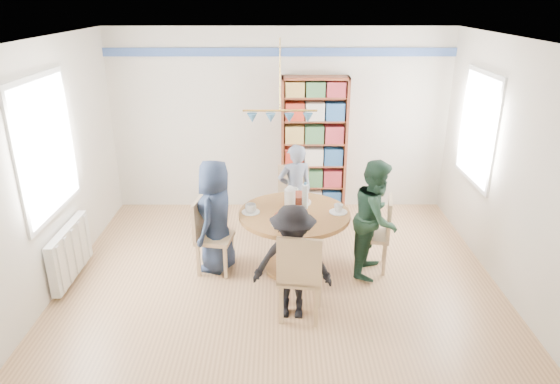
{
  "coord_description": "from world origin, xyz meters",
  "views": [
    {
      "loc": [
        -0.01,
        -4.78,
        3.11
      ],
      "look_at": [
        0.0,
        0.4,
        1.05
      ],
      "focal_mm": 32.0,
      "sensor_mm": 36.0,
      "label": 1
    }
  ],
  "objects_px": {
    "dining_table": "(294,227)",
    "chair_near": "(300,273)",
    "person_far": "(295,191)",
    "chair_right": "(379,230)",
    "person_right": "(376,218)",
    "radiator": "(70,252)",
    "person_left": "(216,216)",
    "person_near": "(293,263)",
    "bookshelf": "(314,147)",
    "chair_far": "(294,197)",
    "chair_left": "(208,232)"
  },
  "relations": [
    {
      "from": "dining_table",
      "to": "chair_near",
      "type": "bearing_deg",
      "value": -88.33
    },
    {
      "from": "person_far",
      "to": "chair_right",
      "type": "bearing_deg",
      "value": 121.67
    },
    {
      "from": "chair_near",
      "to": "person_right",
      "type": "distance_m",
      "value": 1.34
    },
    {
      "from": "dining_table",
      "to": "chair_right",
      "type": "height_order",
      "value": "chair_right"
    },
    {
      "from": "radiator",
      "to": "person_left",
      "type": "distance_m",
      "value": 1.72
    },
    {
      "from": "person_near",
      "to": "bookshelf",
      "type": "distance_m",
      "value": 2.82
    },
    {
      "from": "dining_table",
      "to": "chair_far",
      "type": "distance_m",
      "value": 1.01
    },
    {
      "from": "chair_near",
      "to": "person_left",
      "type": "height_order",
      "value": "person_left"
    },
    {
      "from": "radiator",
      "to": "person_left",
      "type": "height_order",
      "value": "person_left"
    },
    {
      "from": "dining_table",
      "to": "person_far",
      "type": "height_order",
      "value": "person_far"
    },
    {
      "from": "person_left",
      "to": "chair_left",
      "type": "bearing_deg",
      "value": -41.46
    },
    {
      "from": "chair_near",
      "to": "bookshelf",
      "type": "distance_m",
      "value": 2.89
    },
    {
      "from": "radiator",
      "to": "person_left",
      "type": "xyz_separation_m",
      "value": [
        1.66,
        0.26,
        0.33
      ]
    },
    {
      "from": "chair_far",
      "to": "person_left",
      "type": "relative_size",
      "value": 0.7
    },
    {
      "from": "person_right",
      "to": "bookshelf",
      "type": "xyz_separation_m",
      "value": [
        -0.61,
        1.87,
        0.3
      ]
    },
    {
      "from": "radiator",
      "to": "chair_near",
      "type": "height_order",
      "value": "chair_near"
    },
    {
      "from": "radiator",
      "to": "chair_far",
      "type": "xyz_separation_m",
      "value": [
        2.6,
        1.22,
        0.17
      ]
    },
    {
      "from": "chair_far",
      "to": "chair_near",
      "type": "distance_m",
      "value": 2.02
    },
    {
      "from": "person_left",
      "to": "person_near",
      "type": "xyz_separation_m",
      "value": [
        0.88,
        -0.98,
        -0.07
      ]
    },
    {
      "from": "radiator",
      "to": "bookshelf",
      "type": "distance_m",
      "value": 3.62
    },
    {
      "from": "chair_right",
      "to": "person_left",
      "type": "height_order",
      "value": "person_left"
    },
    {
      "from": "chair_right",
      "to": "bookshelf",
      "type": "height_order",
      "value": "bookshelf"
    },
    {
      "from": "person_far",
      "to": "bookshelf",
      "type": "height_order",
      "value": "bookshelf"
    },
    {
      "from": "chair_left",
      "to": "chair_far",
      "type": "bearing_deg",
      "value": 44.78
    },
    {
      "from": "chair_left",
      "to": "bookshelf",
      "type": "bearing_deg",
      "value": 53.76
    },
    {
      "from": "radiator",
      "to": "person_far",
      "type": "height_order",
      "value": "person_far"
    },
    {
      "from": "radiator",
      "to": "bookshelf",
      "type": "relative_size",
      "value": 0.49
    },
    {
      "from": "dining_table",
      "to": "chair_near",
      "type": "relative_size",
      "value": 1.32
    },
    {
      "from": "bookshelf",
      "to": "chair_right",
      "type": "bearing_deg",
      "value": -69.53
    },
    {
      "from": "chair_left",
      "to": "chair_near",
      "type": "distance_m",
      "value": 1.44
    },
    {
      "from": "chair_right",
      "to": "radiator",
      "type": "bearing_deg",
      "value": -176.08
    },
    {
      "from": "person_far",
      "to": "person_near",
      "type": "relative_size",
      "value": 1.06
    },
    {
      "from": "chair_near",
      "to": "chair_right",
      "type": "bearing_deg",
      "value": 46.98
    },
    {
      "from": "chair_near",
      "to": "dining_table",
      "type": "bearing_deg",
      "value": 91.67
    },
    {
      "from": "chair_near",
      "to": "person_right",
      "type": "height_order",
      "value": "person_right"
    },
    {
      "from": "chair_right",
      "to": "person_left",
      "type": "distance_m",
      "value": 1.94
    },
    {
      "from": "dining_table",
      "to": "bookshelf",
      "type": "bearing_deg",
      "value": 79.56
    },
    {
      "from": "chair_near",
      "to": "person_near",
      "type": "height_order",
      "value": "person_near"
    },
    {
      "from": "radiator",
      "to": "person_right",
      "type": "relative_size",
      "value": 0.72
    },
    {
      "from": "person_left",
      "to": "person_far",
      "type": "distance_m",
      "value": 1.3
    },
    {
      "from": "chair_left",
      "to": "chair_right",
      "type": "distance_m",
      "value": 2.02
    },
    {
      "from": "chair_right",
      "to": "bookshelf",
      "type": "xyz_separation_m",
      "value": [
        -0.67,
        1.79,
        0.5
      ]
    },
    {
      "from": "chair_far",
      "to": "person_left",
      "type": "bearing_deg",
      "value": -134.29
    },
    {
      "from": "radiator",
      "to": "chair_far",
      "type": "bearing_deg",
      "value": 25.14
    },
    {
      "from": "chair_left",
      "to": "person_near",
      "type": "height_order",
      "value": "person_near"
    },
    {
      "from": "person_far",
      "to": "bookshelf",
      "type": "distance_m",
      "value": 1.01
    },
    {
      "from": "dining_table",
      "to": "bookshelf",
      "type": "distance_m",
      "value": 1.91
    },
    {
      "from": "radiator",
      "to": "dining_table",
      "type": "bearing_deg",
      "value": 4.74
    },
    {
      "from": "person_far",
      "to": "dining_table",
      "type": "bearing_deg",
      "value": 72.18
    },
    {
      "from": "chair_far",
      "to": "person_near",
      "type": "relative_size",
      "value": 0.77
    }
  ]
}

